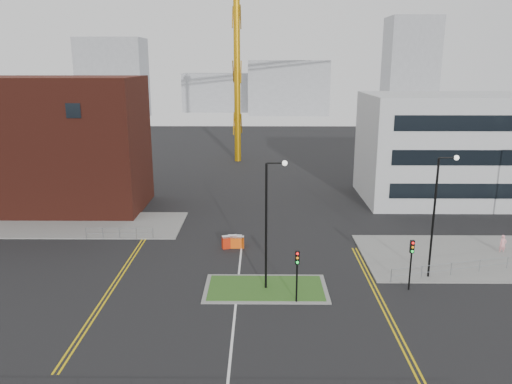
# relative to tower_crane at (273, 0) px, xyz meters

# --- Properties ---
(ground) EXTENTS (200.00, 200.00, 0.00)m
(ground) POSITION_rel_tower_crane_xyz_m (-3.52, -57.34, -24.69)
(ground) COLOR black
(ground) RESTS_ON ground
(pavement_left) EXTENTS (28.00, 8.00, 0.12)m
(pavement_left) POSITION_rel_tower_crane_xyz_m (-23.52, -35.34, -24.63)
(pavement_left) COLOR slate
(pavement_left) RESTS_ON ground
(pavement_right) EXTENTS (24.00, 10.00, 0.12)m
(pavement_right) POSITION_rel_tower_crane_xyz_m (18.48, -43.34, -24.63)
(pavement_right) COLOR slate
(pavement_right) RESTS_ON ground
(island_kerb) EXTENTS (8.60, 4.60, 0.08)m
(island_kerb) POSITION_rel_tower_crane_xyz_m (-1.52, -49.34, -24.65)
(island_kerb) COLOR slate
(island_kerb) RESTS_ON ground
(grass_island) EXTENTS (8.00, 4.00, 0.12)m
(grass_island) POSITION_rel_tower_crane_xyz_m (-1.52, -49.34, -24.63)
(grass_island) COLOR #24531B
(grass_island) RESTS_ON ground
(brick_building) EXTENTS (24.20, 10.07, 14.24)m
(brick_building) POSITION_rel_tower_crane_xyz_m (-26.50, -29.34, -17.84)
(brick_building) COLOR #4D1C13
(brick_building) RESTS_ON ground
(office_block) EXTENTS (25.00, 12.20, 12.00)m
(office_block) POSITION_rel_tower_crane_xyz_m (22.49, -25.37, -18.69)
(office_block) COLOR #B4B8BA
(office_block) RESTS_ON ground
(tower_crane) EXTENTS (49.18, 21.63, 35.63)m
(tower_crane) POSITION_rel_tower_crane_xyz_m (0.00, 0.00, 0.00)
(tower_crane) COLOR #C6890B
(tower_crane) RESTS_ON ground
(streetlamp_island) EXTENTS (1.46, 0.36, 9.18)m
(streetlamp_island) POSITION_rel_tower_crane_xyz_m (-1.30, -49.34, -19.28)
(streetlamp_island) COLOR black
(streetlamp_island) RESTS_ON ground
(streetlamp_right_near) EXTENTS (1.46, 0.36, 9.18)m
(streetlamp_right_near) POSITION_rel_tower_crane_xyz_m (10.70, -47.34, -19.28)
(streetlamp_right_near) COLOR black
(streetlamp_right_near) RESTS_ON ground
(traffic_light_island) EXTENTS (0.28, 0.33, 3.65)m
(traffic_light_island) POSITION_rel_tower_crane_xyz_m (0.48, -51.36, -22.12)
(traffic_light_island) COLOR black
(traffic_light_island) RESTS_ON ground
(traffic_light_right) EXTENTS (0.28, 0.33, 3.65)m
(traffic_light_right) POSITION_rel_tower_crane_xyz_m (8.48, -49.36, -22.12)
(traffic_light_right) COLOR black
(traffic_light_right) RESTS_ON ground
(railing_left) EXTENTS (6.05, 0.05, 1.10)m
(railing_left) POSITION_rel_tower_crane_xyz_m (-14.52, -39.34, -23.95)
(railing_left) COLOR gray
(railing_left) RESTS_ON ground
(railing_right) EXTENTS (19.05, 5.05, 1.10)m
(railing_right) POSITION_rel_tower_crane_xyz_m (16.98, -45.84, -23.91)
(railing_right) COLOR gray
(railing_right) RESTS_ON ground
(centre_line) EXTENTS (0.15, 30.00, 0.01)m
(centre_line) POSITION_rel_tower_crane_xyz_m (-3.52, -55.34, -24.69)
(centre_line) COLOR silver
(centre_line) RESTS_ON ground
(yellow_left_a) EXTENTS (0.12, 24.00, 0.01)m
(yellow_left_a) POSITION_rel_tower_crane_xyz_m (-12.52, -47.34, -24.69)
(yellow_left_a) COLOR gold
(yellow_left_a) RESTS_ON ground
(yellow_left_b) EXTENTS (0.12, 24.00, 0.01)m
(yellow_left_b) POSITION_rel_tower_crane_xyz_m (-12.22, -47.34, -24.69)
(yellow_left_b) COLOR gold
(yellow_left_b) RESTS_ON ground
(yellow_right_a) EXTENTS (0.12, 20.00, 0.01)m
(yellow_right_a) POSITION_rel_tower_crane_xyz_m (5.98, -51.34, -24.69)
(yellow_right_a) COLOR gold
(yellow_right_a) RESTS_ON ground
(yellow_right_b) EXTENTS (0.12, 20.00, 0.01)m
(yellow_right_b) POSITION_rel_tower_crane_xyz_m (6.28, -51.34, -24.69)
(yellow_right_b) COLOR gold
(yellow_right_b) RESTS_ON ground
(skyline_a) EXTENTS (18.00, 12.00, 22.00)m
(skyline_a) POSITION_rel_tower_crane_xyz_m (-43.52, 62.66, -13.69)
(skyline_a) COLOR gray
(skyline_a) RESTS_ON ground
(skyline_b) EXTENTS (24.00, 12.00, 16.00)m
(skyline_b) POSITION_rel_tower_crane_xyz_m (6.48, 72.66, -16.69)
(skyline_b) COLOR gray
(skyline_b) RESTS_ON ground
(skyline_c) EXTENTS (14.00, 12.00, 28.00)m
(skyline_c) POSITION_rel_tower_crane_xyz_m (41.48, 67.66, -10.69)
(skyline_c) COLOR gray
(skyline_c) RESTS_ON ground
(skyline_d) EXTENTS (30.00, 12.00, 12.00)m
(skyline_d) POSITION_rel_tower_crane_xyz_m (-11.52, 82.66, -18.69)
(skyline_d) COLOR gray
(skyline_d) RESTS_ON ground
(pedestrian) EXTENTS (0.60, 0.40, 1.60)m
(pedestrian) POSITION_rel_tower_crane_xyz_m (18.19, -42.46, -23.89)
(pedestrian) COLOR pink
(pedestrian) RESTS_ON ground
(barrier_left) EXTENTS (1.39, 0.85, 1.11)m
(barrier_left) POSITION_rel_tower_crane_xyz_m (-4.52, -41.34, -24.09)
(barrier_left) COLOR red
(barrier_left) RESTS_ON ground
(barrier_mid) EXTENTS (1.24, 0.42, 1.04)m
(barrier_mid) POSITION_rel_tower_crane_xyz_m (-3.92, -41.34, -24.13)
(barrier_mid) COLOR #FF590E
(barrier_mid) RESTS_ON ground
(barrier_right) EXTENTS (1.21, 0.46, 1.00)m
(barrier_right) POSITION_rel_tower_crane_xyz_m (-4.10, -40.94, -24.15)
(barrier_right) COLOR #F3300D
(barrier_right) RESTS_ON ground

